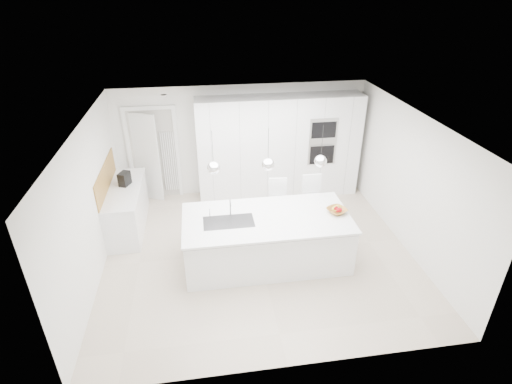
{
  "coord_description": "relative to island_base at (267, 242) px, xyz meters",
  "views": [
    {
      "loc": [
        -0.93,
        -5.9,
        4.47
      ],
      "look_at": [
        0.0,
        0.3,
        1.1
      ],
      "focal_mm": 28.0,
      "sensor_mm": 36.0,
      "label": 1
    }
  ],
  "objects": [
    {
      "name": "apple_a",
      "position": [
        1.22,
        0.06,
        0.54
      ],
      "size": [
        0.07,
        0.07,
        0.07
      ],
      "primitive_type": "sphere",
      "color": "#B10A14",
      "rests_on": "fruit_bowl"
    },
    {
      "name": "bar_stool_right",
      "position": [
        1.05,
        0.85,
        0.15
      ],
      "size": [
        0.39,
        0.54,
        1.16
      ],
      "primitive_type": null,
      "rotation": [
        0.0,
        0.0,
        0.01
      ],
      "color": "white",
      "rests_on": "floor"
    },
    {
      "name": "pendant_left",
      "position": [
        -0.85,
        -0.0,
        1.47
      ],
      "size": [
        0.2,
        0.2,
        0.2
      ],
      "primitive_type": "sphere",
      "color": "white",
      "rests_on": "ceiling"
    },
    {
      "name": "pendant_right",
      "position": [
        0.85,
        -0.0,
        1.47
      ],
      "size": [
        0.2,
        0.2,
        0.2
      ],
      "primitive_type": "sphere",
      "color": "white",
      "rests_on": "ceiling"
    },
    {
      "name": "espresso_machine",
      "position": [
        -2.53,
        1.64,
        0.6
      ],
      "size": [
        0.24,
        0.29,
        0.26
      ],
      "primitive_type": "cube",
      "rotation": [
        0.0,
        0.0,
        -0.39
      ],
      "color": "black",
      "rests_on": "left_worktop"
    },
    {
      "name": "island_tap",
      "position": [
        -0.6,
        0.2,
        0.62
      ],
      "size": [
        0.02,
        0.02,
        0.3
      ],
      "primitive_type": "cylinder",
      "color": "white",
      "rests_on": "island_worktop"
    },
    {
      "name": "left_worktop",
      "position": [
        -2.55,
        1.5,
        0.45
      ],
      "size": [
        0.62,
        1.82,
        0.04
      ],
      "primitive_type": "cube",
      "color": "white",
      "rests_on": "left_base_cabinets"
    },
    {
      "name": "hallway_door",
      "position": [
        -2.3,
        2.72,
        0.57
      ],
      "size": [
        0.76,
        0.38,
        2.0
      ],
      "primitive_type": "cube",
      "rotation": [
        0.0,
        0.0,
        -0.44
      ],
      "color": "white",
      "rests_on": "floor"
    },
    {
      "name": "bar_stool_left",
      "position": [
        0.39,
        0.89,
        0.13
      ],
      "size": [
        0.42,
        0.55,
        1.12
      ],
      "primitive_type": null,
      "rotation": [
        0.0,
        0.0,
        -0.1
      ],
      "color": "white",
      "rests_on": "floor"
    },
    {
      "name": "wall_back",
      "position": [
        -0.1,
        2.8,
        0.82
      ],
      "size": [
        5.5,
        0.0,
        5.5
      ],
      "primitive_type": "plane",
      "rotation": [
        1.57,
        0.0,
        0.0
      ],
      "color": "white",
      "rests_on": "ground"
    },
    {
      "name": "wall_left",
      "position": [
        -2.85,
        0.3,
        0.82
      ],
      "size": [
        0.0,
        5.0,
        5.0
      ],
      "primitive_type": "plane",
      "rotation": [
        1.57,
        0.0,
        1.57
      ],
      "color": "white",
      "rests_on": "ground"
    },
    {
      "name": "radiator",
      "position": [
        -1.73,
        2.76,
        0.42
      ],
      "size": [
        0.32,
        0.04,
        1.4
      ],
      "primitive_type": null,
      "color": "white",
      "rests_on": "floor"
    },
    {
      "name": "island_base",
      "position": [
        0.0,
        0.0,
        0.0
      ],
      "size": [
        2.8,
        1.2,
        0.86
      ],
      "primitive_type": "cube",
      "color": "white",
      "rests_on": "floor"
    },
    {
      "name": "apple_b",
      "position": [
        1.26,
        -0.01,
        0.54
      ],
      "size": [
        0.08,
        0.08,
        0.08
      ],
      "primitive_type": "sphere",
      "color": "#B10A14",
      "rests_on": "fruit_bowl"
    },
    {
      "name": "doorway_frame",
      "position": [
        -2.05,
        2.77,
        0.59
      ],
      "size": [
        1.11,
        0.08,
        2.13
      ],
      "primitive_type": null,
      "color": "white",
      "rests_on": "floor"
    },
    {
      "name": "tall_cabinets",
      "position": [
        0.7,
        2.5,
        0.72
      ],
      "size": [
        3.6,
        0.6,
        2.3
      ],
      "primitive_type": "cube",
      "color": "white",
      "rests_on": "floor"
    },
    {
      "name": "pendant_mid",
      "position": [
        -0.0,
        -0.0,
        1.47
      ],
      "size": [
        0.2,
        0.2,
        0.2
      ],
      "primitive_type": "sphere",
      "color": "white",
      "rests_on": "ceiling"
    },
    {
      "name": "oven_stack",
      "position": [
        1.6,
        2.19,
        0.92
      ],
      "size": [
        0.62,
        0.04,
        1.05
      ],
      "primitive_type": null,
      "color": "#A5A5A8",
      "rests_on": "tall_cabinets"
    },
    {
      "name": "banana_bunch",
      "position": [
        1.2,
        -0.01,
        0.58
      ],
      "size": [
        0.22,
        0.16,
        0.2
      ],
      "primitive_type": "torus",
      "rotation": [
        1.22,
        0.0,
        0.35
      ],
      "color": "yellow",
      "rests_on": "fruit_bowl"
    },
    {
      "name": "island_worktop",
      "position": [
        0.0,
        0.05,
        0.45
      ],
      "size": [
        2.84,
        1.4,
        0.04
      ],
      "primitive_type": "cube",
      "color": "white",
      "rests_on": "island_base"
    },
    {
      "name": "apple_c",
      "position": [
        1.22,
        -0.02,
        0.54
      ],
      "size": [
        0.08,
        0.08,
        0.08
      ],
      "primitive_type": "sphere",
      "color": "#B10A14",
      "rests_on": "fruit_bowl"
    },
    {
      "name": "island_sink",
      "position": [
        -0.65,
        -0.0,
        0.39
      ],
      "size": [
        0.84,
        0.44,
        0.18
      ],
      "primitive_type": null,
      "color": "#3F3F42",
      "rests_on": "island_worktop"
    },
    {
      "name": "oak_backsplash",
      "position": [
        -2.84,
        1.5,
        0.72
      ],
      "size": [
        0.02,
        1.8,
        0.5
      ],
      "primitive_type": "cube",
      "color": "#AA7C37",
      "rests_on": "wall_left"
    },
    {
      "name": "floor",
      "position": [
        -0.1,
        0.3,
        -0.43
      ],
      "size": [
        5.5,
        5.5,
        0.0
      ],
      "primitive_type": "plane",
      "color": "beige",
      "rests_on": "ground"
    },
    {
      "name": "ceiling",
      "position": [
        -0.1,
        0.3,
        2.07
      ],
      "size": [
        5.5,
        5.5,
        0.0
      ],
      "primitive_type": "plane",
      "rotation": [
        3.14,
        0.0,
        0.0
      ],
      "color": "white",
      "rests_on": "wall_back"
    },
    {
      "name": "left_base_cabinets",
      "position": [
        -2.55,
        1.5,
        0.0
      ],
      "size": [
        0.6,
        1.8,
        0.86
      ],
      "primitive_type": "cube",
      "color": "white",
      "rests_on": "floor"
    },
    {
      "name": "fruit_bowl",
      "position": [
        1.22,
        0.02,
        0.51
      ],
      "size": [
        0.43,
        0.43,
        0.08
      ],
      "primitive_type": "imported",
      "rotation": [
        0.0,
        0.0,
        0.41
      ],
      "color": "#AA7C37",
      "rests_on": "island_worktop"
    }
  ]
}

